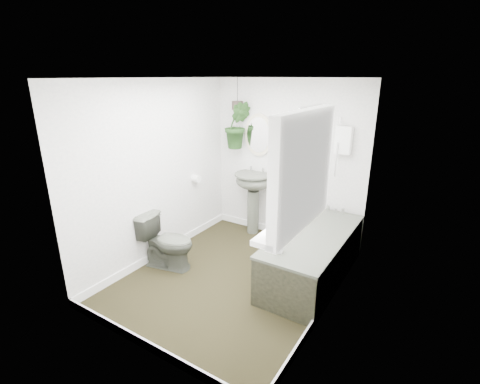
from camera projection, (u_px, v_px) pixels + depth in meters
The scene contains 22 objects.
floor at pixel (233, 278), 4.22m from camera, with size 2.30×2.80×0.02m, color black.
ceiling at pixel (232, 77), 3.48m from camera, with size 2.30×2.80×0.02m, color white.
wall_back at pixel (287, 162), 4.98m from camera, with size 2.30×0.02×2.30m, color white.
wall_front at pixel (134, 234), 2.72m from camera, with size 2.30×0.02×2.30m, color white.
wall_left at pixel (157, 172), 4.43m from camera, with size 0.02×2.80×2.30m, color white.
wall_right at pixel (336, 207), 3.26m from camera, with size 0.02×2.80×2.30m, color white.
skirting at pixel (233, 274), 4.20m from camera, with size 2.30×2.80×0.10m, color white.
bathtub at pixel (313, 256), 4.12m from camera, with size 0.72×1.72×0.58m, color #4A4E43, non-canonical shape.
bath_screen at pixel (307, 163), 4.36m from camera, with size 0.04×0.72×1.40m, color silver, non-canonical shape.
shower_box at pixel (344, 140), 4.39m from camera, with size 0.20×0.10×0.35m, color white.
oval_mirror at pixel (258, 135), 5.06m from camera, with size 0.46×0.03×0.62m, color beige.
wall_sconce at pixel (235, 139), 5.29m from camera, with size 0.04×0.04×0.22m, color black.
toilet_roll_holder at pixel (196, 179), 5.04m from camera, with size 0.11×0.11×0.11m, color white.
window_recess at pixel (303, 171), 2.58m from camera, with size 0.08×1.00×0.90m, color white.
window_sill at pixel (292, 221), 2.74m from camera, with size 0.18×1.00×0.04m, color white.
window_blinds at pixel (298, 170), 2.60m from camera, with size 0.01×0.86×0.76m, color white.
toilet at pixel (167, 241), 4.36m from camera, with size 0.39×0.68×0.69m, color #4A4E43.
pedestal_sink at pixel (253, 203), 5.28m from camera, with size 0.56×0.48×0.95m, color #4A4E43, non-canonical shape.
sill_plant at pixel (303, 192), 2.96m from camera, with size 0.23×0.20×0.26m, color black.
hanging_plant at pixel (237, 125), 5.07m from camera, with size 0.38×0.30×0.68m, color black.
soap_bottle at pixel (279, 245), 3.58m from camera, with size 0.08×0.08×0.18m, color #2D2929.
hanging_pot at pixel (237, 105), 4.98m from camera, with size 0.16×0.16×0.12m, color #312722.
Camera 1 is at (2.02, -3.06, 2.33)m, focal length 26.00 mm.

